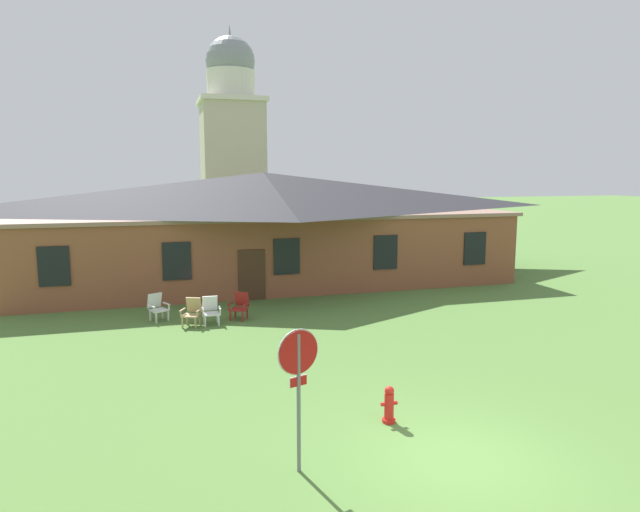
{
  "coord_description": "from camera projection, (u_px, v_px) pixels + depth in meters",
  "views": [
    {
      "loc": [
        -5.06,
        -8.41,
        5.16
      ],
      "look_at": [
        -0.12,
        8.5,
        2.55
      ],
      "focal_mm": 31.25,
      "sensor_mm": 36.0,
      "label": 1
    }
  ],
  "objects": [
    {
      "name": "lawn_chair_middle",
      "position": [
        240.0,
        305.0,
        19.88
      ],
      "size": [
        0.83,
        0.86,
        0.96
      ],
      "color": "maroon",
      "rests_on": "ground"
    },
    {
      "name": "brick_building",
      "position": [
        264.0,
        224.0,
        27.68
      ],
      "size": [
        22.98,
        10.4,
        5.22
      ],
      "color": "brown",
      "rests_on": "ground"
    },
    {
      "name": "dome_tower",
      "position": [
        232.0,
        143.0,
        44.87
      ],
      "size": [
        5.18,
        5.18,
        16.78
      ],
      "color": "#BCB29E",
      "rests_on": "ground"
    },
    {
      "name": "lawn_chair_near_door",
      "position": [
        192.0,
        311.0,
        19.01
      ],
      "size": [
        0.79,
        0.84,
        0.96
      ],
      "color": "tan",
      "rests_on": "ground"
    },
    {
      "name": "lawn_chair_left_end",
      "position": [
        211.0,
        310.0,
        19.23
      ],
      "size": [
        0.65,
        0.67,
        0.96
      ],
      "color": "white",
      "rests_on": "ground"
    },
    {
      "name": "stop_sign",
      "position": [
        298.0,
        372.0,
        9.48
      ],
      "size": [
        0.77,
        0.28,
        2.57
      ],
      "color": "slate",
      "rests_on": "ground"
    },
    {
      "name": "ground_plane",
      "position": [
        457.0,
        459.0,
        10.15
      ],
      "size": [
        200.0,
        200.0,
        0.0
      ],
      "primitive_type": "plane",
      "color": "#517A38"
    },
    {
      "name": "lawn_chair_by_porch",
      "position": [
        157.0,
        306.0,
        19.7
      ],
      "size": [
        0.82,
        0.85,
        0.96
      ],
      "color": "silver",
      "rests_on": "ground"
    },
    {
      "name": "fire_hydrant",
      "position": [
        389.0,
        405.0,
        11.61
      ],
      "size": [
        0.36,
        0.28,
        0.79
      ],
      "color": "red",
      "rests_on": "ground"
    }
  ]
}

